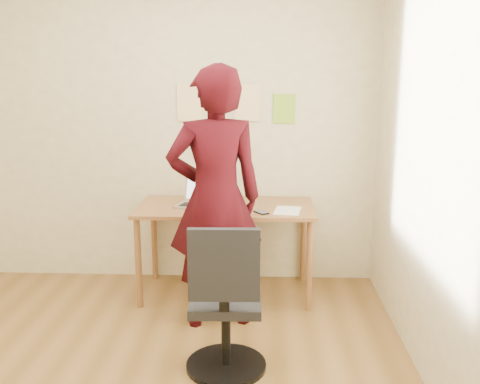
{
  "coord_description": "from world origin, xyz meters",
  "views": [
    {
      "loc": [
        0.79,
        -2.74,
        1.78
      ],
      "look_at": [
        0.64,
        0.95,
        0.95
      ],
      "focal_mm": 40.0,
      "sensor_mm": 36.0,
      "label": 1
    }
  ],
  "objects_px": {
    "laptop": "(200,199)",
    "office_chair": "(225,311)",
    "desk": "(226,216)",
    "phone": "(261,212)",
    "person": "(215,199)"
  },
  "relations": [
    {
      "from": "desk",
      "to": "person",
      "type": "height_order",
      "value": "person"
    },
    {
      "from": "office_chair",
      "to": "person",
      "type": "relative_size",
      "value": 0.52
    },
    {
      "from": "desk",
      "to": "laptop",
      "type": "relative_size",
      "value": 3.6
    },
    {
      "from": "laptop",
      "to": "office_chair",
      "type": "distance_m",
      "value": 1.31
    },
    {
      "from": "phone",
      "to": "desk",
      "type": "bearing_deg",
      "value": 106.66
    },
    {
      "from": "laptop",
      "to": "phone",
      "type": "relative_size",
      "value": 2.84
    },
    {
      "from": "laptop",
      "to": "person",
      "type": "height_order",
      "value": "person"
    },
    {
      "from": "desk",
      "to": "person",
      "type": "distance_m",
      "value": 0.59
    },
    {
      "from": "desk",
      "to": "office_chair",
      "type": "height_order",
      "value": "office_chair"
    },
    {
      "from": "office_chair",
      "to": "phone",
      "type": "bearing_deg",
      "value": 76.8
    },
    {
      "from": "phone",
      "to": "person",
      "type": "bearing_deg",
      "value": -172.49
    },
    {
      "from": "desk",
      "to": "person",
      "type": "relative_size",
      "value": 0.76
    },
    {
      "from": "phone",
      "to": "person",
      "type": "distance_m",
      "value": 0.48
    },
    {
      "from": "desk",
      "to": "office_chair",
      "type": "xyz_separation_m",
      "value": [
        0.08,
        -1.21,
        -0.25
      ]
    },
    {
      "from": "desk",
      "to": "phone",
      "type": "relative_size",
      "value": 10.24
    }
  ]
}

